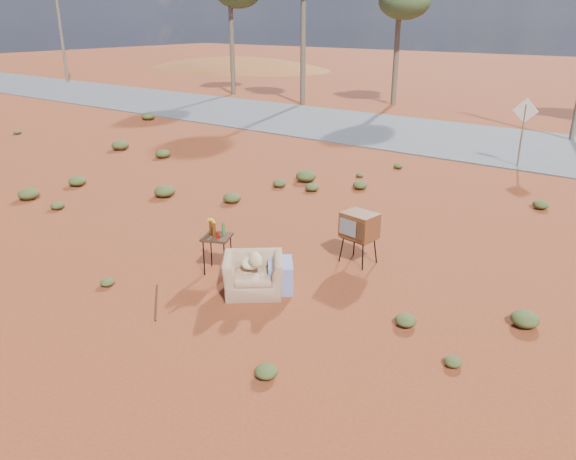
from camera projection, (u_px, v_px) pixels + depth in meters
The scene contains 10 objects.
ground at pixel (234, 289), 10.01m from camera, with size 140.00×140.00×0.00m, color maroon.
highway at pixel (500, 144), 21.22m from camera, with size 140.00×7.00×0.04m, color #565659.
dirt_mound at pixel (238, 68), 52.22m from camera, with size 26.00×18.00×2.00m, color brown.
armchair at pixel (258, 270), 9.81m from camera, with size 1.29×1.35×0.89m.
tv_unit at pixel (359, 226), 10.84m from camera, with size 0.70×0.60×1.03m.
side_table at pixel (216, 234), 10.49m from camera, with size 0.67×0.67×1.02m.
rusty_bar at pixel (157, 302), 9.54m from camera, with size 0.03×0.03×1.28m, color #451C12.
road_sign at pixel (524, 120), 17.61m from camera, with size 0.78×0.06×2.19m.
utility_pole_west at pixel (60, 22), 39.51m from camera, with size 1.40×0.20×8.00m.
scrub_patch at pixel (330, 209), 13.72m from camera, with size 17.49×8.07×0.33m.
Camera 1 is at (6.14, -6.61, 4.57)m, focal length 35.00 mm.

